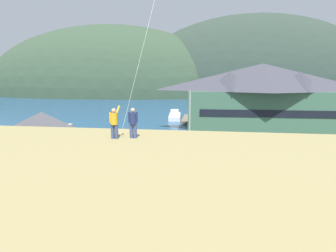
{
  "coord_description": "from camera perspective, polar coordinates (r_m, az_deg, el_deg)",
  "views": [
    {
      "loc": [
        3.62,
        -24.49,
        9.46
      ],
      "look_at": [
        -0.94,
        9.0,
        3.27
      ],
      "focal_mm": 29.17,
      "sensor_mm": 36.0,
      "label": 1
    }
  ],
  "objects": [
    {
      "name": "parked_car_front_row_silver",
      "position": [
        33.46,
        -12.66,
        -4.41
      ],
      "size": [
        4.27,
        2.19,
        1.82
      ],
      "color": "#236633",
      "rests_on": "parking_lot_pad"
    },
    {
      "name": "harbor_lodge",
      "position": [
        47.91,
        18.91,
        5.82
      ],
      "size": [
        25.58,
        11.39,
        11.49
      ],
      "color": "#38604C",
      "rests_on": "ground"
    },
    {
      "name": "moored_boat_wharfside",
      "position": [
        61.01,
        1.42,
        2.14
      ],
      "size": [
        3.11,
        7.94,
        2.16
      ],
      "color": "silver",
      "rests_on": "ground"
    },
    {
      "name": "ground_plane",
      "position": [
        26.5,
        -0.63,
        -10.53
      ],
      "size": [
        600.0,
        600.0,
        0.0
      ],
      "primitive_type": "plane",
      "color": "#66604C"
    },
    {
      "name": "bay_water",
      "position": [
        85.09,
        5.28,
        3.96
      ],
      "size": [
        360.0,
        84.0,
        0.03
      ],
      "primitive_type": "cube",
      "color": "navy",
      "rests_on": "ground"
    },
    {
      "name": "far_hill_east_peak",
      "position": [
        139.94,
        17.06,
        6.05
      ],
      "size": [
        125.15,
        49.24,
        76.24
      ],
      "primitive_type": "ellipsoid",
      "color": "#2D3D33",
      "rests_on": "ground"
    },
    {
      "name": "parked_car_back_row_right",
      "position": [
        32.06,
        4.64,
        -4.83
      ],
      "size": [
        4.34,
        2.34,
        1.82
      ],
      "color": "slate",
      "rests_on": "parking_lot_pad"
    },
    {
      "name": "person_kite_flyer",
      "position": [
        15.72,
        -11.19,
        0.8
      ],
      "size": [
        0.51,
        0.66,
        1.86
      ],
      "color": "#384770",
      "rests_on": "grassy_hill_foreground"
    },
    {
      "name": "parked_car_mid_row_near",
      "position": [
        28.85,
        -10.63,
        -6.72
      ],
      "size": [
        4.23,
        2.11,
        1.82
      ],
      "color": "black",
      "rests_on": "parking_lot_pad"
    },
    {
      "name": "far_hill_west_ridge",
      "position": [
        144.07,
        -12.65,
        6.36
      ],
      "size": [
        131.93,
        57.4,
        68.5
      ],
      "primitive_type": "ellipsoid",
      "color": "#334733",
      "rests_on": "ground"
    },
    {
      "name": "wharf_dock",
      "position": [
        58.82,
        4.68,
        1.43
      ],
      "size": [
        3.2,
        10.33,
        0.7
      ],
      "color": "#70604C",
      "rests_on": "ground"
    },
    {
      "name": "parking_lot_pad",
      "position": [
        31.17,
        0.72,
        -7.2
      ],
      "size": [
        40.0,
        20.0,
        0.1
      ],
      "primitive_type": "cube",
      "color": "slate",
      "rests_on": "ground"
    },
    {
      "name": "parking_light_pole",
      "position": [
        35.45,
        4.59,
        2.24
      ],
      "size": [
        0.24,
        0.78,
        7.64
      ],
      "color": "#ADADB2",
      "rests_on": "parking_lot_pad"
    },
    {
      "name": "parked_car_corner_spot",
      "position": [
        26.27,
        19.09,
        -8.85
      ],
      "size": [
        4.32,
        2.3,
        1.82
      ],
      "color": "#B28923",
      "rests_on": "parking_lot_pad"
    },
    {
      "name": "parked_car_back_row_left",
      "position": [
        29.11,
        -21.58,
        -7.13
      ],
      "size": [
        4.33,
        2.32,
        1.82
      ],
      "color": "#9EA3A8",
      "rests_on": "parking_lot_pad"
    },
    {
      "name": "storage_shed_near_lot",
      "position": [
        34.8,
        -24.63,
        -1.57
      ],
      "size": [
        6.01,
        6.13,
        5.44
      ],
      "color": "beige",
      "rests_on": "ground"
    },
    {
      "name": "person_companion",
      "position": [
        15.69,
        -7.32,
        0.83
      ],
      "size": [
        0.55,
        0.4,
        1.74
      ],
      "color": "#384770",
      "rests_on": "grassy_hill_foreground"
    }
  ]
}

